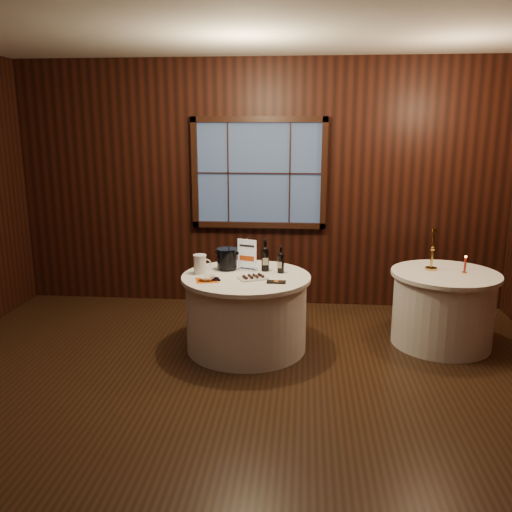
# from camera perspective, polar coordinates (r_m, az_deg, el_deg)

# --- Properties ---
(ground) EXTENTS (6.00, 6.00, 0.00)m
(ground) POSITION_cam_1_polar(r_m,az_deg,el_deg) (4.72, -2.37, -14.41)
(ground) COLOR black
(ground) RESTS_ON ground
(back_wall) EXTENTS (6.00, 0.10, 3.00)m
(back_wall) POSITION_cam_1_polar(r_m,az_deg,el_deg) (6.67, 0.32, 7.82)
(back_wall) COLOR black
(back_wall) RESTS_ON ground
(main_table) EXTENTS (1.28, 1.28, 0.77)m
(main_table) POSITION_cam_1_polar(r_m,az_deg,el_deg) (5.48, -1.03, -5.91)
(main_table) COLOR white
(main_table) RESTS_ON ground
(side_table) EXTENTS (1.08, 1.08, 0.77)m
(side_table) POSITION_cam_1_polar(r_m,az_deg,el_deg) (5.91, 19.06, -5.21)
(side_table) COLOR white
(side_table) RESTS_ON ground
(sign_stand) EXTENTS (0.20, 0.15, 0.33)m
(sign_stand) POSITION_cam_1_polar(r_m,az_deg,el_deg) (5.53, -0.90, -0.35)
(sign_stand) COLOR silver
(sign_stand) RESTS_ON main_table
(port_bottle_left) EXTENTS (0.08, 0.09, 0.33)m
(port_bottle_left) POSITION_cam_1_polar(r_m,az_deg,el_deg) (5.50, 0.98, -0.12)
(port_bottle_left) COLOR black
(port_bottle_left) RESTS_ON main_table
(port_bottle_right) EXTENTS (0.07, 0.08, 0.28)m
(port_bottle_right) POSITION_cam_1_polar(r_m,az_deg,el_deg) (5.43, 2.63, -0.55)
(port_bottle_right) COLOR black
(port_bottle_right) RESTS_ON main_table
(ice_bucket) EXTENTS (0.22, 0.22, 0.22)m
(ice_bucket) POSITION_cam_1_polar(r_m,az_deg,el_deg) (5.55, -3.06, -0.27)
(ice_bucket) COLOR black
(ice_bucket) RESTS_ON main_table
(chocolate_plate) EXTENTS (0.32, 0.28, 0.04)m
(chocolate_plate) POSITION_cam_1_polar(r_m,az_deg,el_deg) (5.24, -0.34, -2.26)
(chocolate_plate) COLOR silver
(chocolate_plate) RESTS_ON main_table
(chocolate_box) EXTENTS (0.18, 0.09, 0.01)m
(chocolate_box) POSITION_cam_1_polar(r_m,az_deg,el_deg) (5.12, 2.14, -2.75)
(chocolate_box) COLOR black
(chocolate_box) RESTS_ON main_table
(grape_bunch) EXTENTS (0.16, 0.09, 0.04)m
(grape_bunch) POSITION_cam_1_polar(r_m,az_deg,el_deg) (5.20, -4.21, -2.39)
(grape_bunch) COLOR black
(grape_bunch) RESTS_ON main_table
(glass_pitcher) EXTENTS (0.18, 0.13, 0.19)m
(glass_pitcher) POSITION_cam_1_polar(r_m,az_deg,el_deg) (5.44, -5.90, -0.85)
(glass_pitcher) COLOR white
(glass_pitcher) RESTS_ON main_table
(orange_napkin) EXTENTS (0.26, 0.26, 0.00)m
(orange_napkin) POSITION_cam_1_polar(r_m,az_deg,el_deg) (5.22, -5.17, -2.54)
(orange_napkin) COLOR orange
(orange_napkin) RESTS_ON main_table
(cracker_bowl) EXTENTS (0.16, 0.16, 0.04)m
(cracker_bowl) POSITION_cam_1_polar(r_m,az_deg,el_deg) (5.21, -5.18, -2.32)
(cracker_bowl) COLOR silver
(cracker_bowl) RESTS_ON orange_napkin
(brass_candlestick) EXTENTS (0.12, 0.12, 0.43)m
(brass_candlestick) POSITION_cam_1_polar(r_m,az_deg,el_deg) (5.82, 18.05, 0.12)
(brass_candlestick) COLOR #B88D39
(brass_candlestick) RESTS_ON side_table
(red_candle) EXTENTS (0.05, 0.05, 0.18)m
(red_candle) POSITION_cam_1_polar(r_m,az_deg,el_deg) (5.82, 21.14, -1.00)
(red_candle) COLOR #B88D39
(red_candle) RESTS_ON side_table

